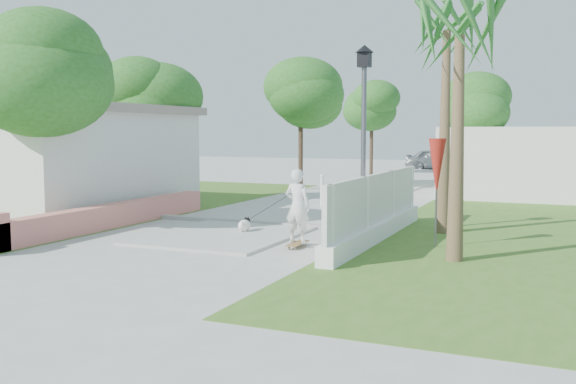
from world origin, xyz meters
The scene contains 22 objects.
ground centered at (0.00, 0.00, 0.00)m, with size 90.00×90.00×0.00m, color #B7B7B2.
path_strip centered at (0.00, 20.00, 0.03)m, with size 3.20×36.00×0.06m, color #B7B7B2.
curb centered at (0.00, 6.00, 0.05)m, with size 6.50×0.25×0.10m, color #999993.
grass_left centered at (-7.00, 8.00, 0.01)m, with size 8.00×20.00×0.01m, color #3E6821.
grass_right centered at (7.00, 8.00, 0.01)m, with size 8.00×20.00×0.01m, color #3E6821.
pink_wall centered at (-3.30, 3.55, 0.31)m, with size 0.45×8.20×0.80m.
house_left centered at (-8.00, 6.00, 1.64)m, with size 8.40×7.40×3.23m.
lattice_fence centered at (3.40, 5.00, 0.54)m, with size 0.35×7.00×1.50m.
building_right centered at (6.00, 18.00, 1.30)m, with size 6.00×8.00×2.60m, color silver.
street_lamp centered at (2.90, 5.50, 2.43)m, with size 0.44×0.44×4.44m.
bollard centered at (0.20, 10.00, 0.58)m, with size 0.14×0.14×1.09m.
patio_umbrella centered at (4.80, 4.50, 1.69)m, with size 0.36×0.36×2.30m.
tree_left_near centered at (-4.48, 2.98, 3.82)m, with size 3.60×3.60×5.28m.
tree_left_mid centered at (-5.48, 8.48, 3.50)m, with size 3.20×3.20×4.85m.
tree_path_left centered at (-2.98, 15.98, 3.82)m, with size 3.40×3.40×5.23m.
tree_path_right centered at (3.22, 19.98, 3.49)m, with size 3.00×3.00×4.79m.
tree_path_far centered at (-2.78, 25.98, 3.82)m, with size 3.20×3.20×5.17m.
palm_far centered at (4.60, 6.50, 4.48)m, with size 1.80×1.80×5.30m.
palm_near centered at (5.40, 3.20, 3.95)m, with size 1.80×1.80×4.70m.
skateboarder centered at (1.24, 3.94, 0.72)m, with size 2.17×1.79×1.66m.
dog centered at (0.25, 4.55, 0.21)m, with size 0.32×0.57×0.39m.
parked_car centered at (-0.22, 32.02, 0.67)m, with size 1.58×3.92×1.33m, color #9E9FA5.
Camera 1 is at (7.26, -9.01, 2.45)m, focal length 40.00 mm.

